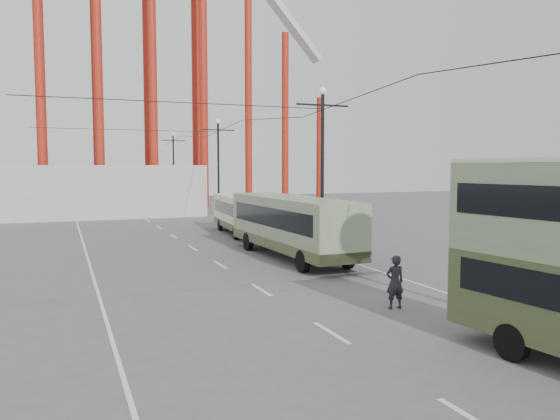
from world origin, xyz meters
name	(u,v)px	position (x,y,z in m)	size (l,w,h in m)	color
ground	(450,377)	(0.00, 0.00, 0.00)	(160.00, 160.00, 0.00)	#545457
road_markings	(205,253)	(-0.86, 19.70, 0.01)	(12.52, 120.00, 0.01)	silver
lamp_post_mid	(322,170)	(5.60, 18.00, 4.68)	(3.20, 0.44, 9.32)	black
lamp_post_far	(218,169)	(5.60, 40.00, 4.68)	(3.20, 0.44, 9.32)	black
lamp_post_distant	(174,168)	(5.60, 62.00, 4.68)	(3.20, 0.44, 9.32)	black
roller_coaster	(109,9)	(-2.49, 56.89, 22.92)	(52.95, 5.00, 55.48)	maroon
fairground_shed	(85,191)	(-6.00, 47.00, 2.50)	(22.00, 10.00, 5.00)	#AFAEA9
single_decker_green	(291,224)	(3.07, 16.54, 1.83)	(2.93, 11.52, 3.24)	#6D7F5D
single_decker_cream	(240,213)	(3.76, 27.54, 1.55)	(2.92, 8.98, 2.75)	beige
pedestrian	(395,282)	(2.26, 5.64, 0.92)	(0.67, 0.44, 1.84)	black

